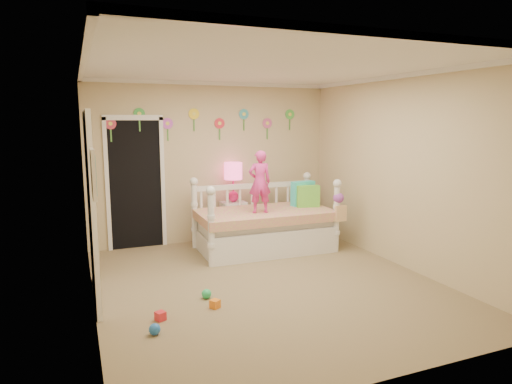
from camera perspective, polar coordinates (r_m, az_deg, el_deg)
name	(u,v)px	position (r m, az deg, el deg)	size (l,w,h in m)	color
floor	(267,284)	(5.64, 1.38, -11.58)	(4.00, 4.50, 0.01)	#7F684C
ceiling	(268,66)	(5.31, 1.49, 15.70)	(4.00, 4.50, 0.01)	white
back_wall	(213,163)	(7.42, -5.53, 3.74)	(4.00, 0.01, 2.60)	tan
left_wall	(88,189)	(4.88, -20.62, 0.39)	(0.01, 4.50, 2.60)	tan
right_wall	(403,172)	(6.38, 18.16, 2.44)	(0.01, 4.50, 2.60)	tan
crown_molding	(268,69)	(5.30, 1.49, 15.38)	(4.00, 4.50, 0.06)	white
daybed	(264,214)	(6.90, 1.08, -2.83)	(2.08, 1.12, 1.13)	white
pillow_turquoise	(303,193)	(7.27, 5.97, -0.18)	(0.39, 0.14, 0.39)	#2ACFD3
pillow_lime	(308,196)	(7.16, 6.60, -0.53)	(0.36, 0.13, 0.34)	#6BCE3F
child	(260,182)	(6.61, 0.47, 1.29)	(0.34, 0.22, 0.93)	#EA3596
nightstand	(234,221)	(7.50, -2.87, -3.71)	(0.39, 0.30, 0.65)	white
table_lamp	(233,176)	(7.36, -2.91, 2.06)	(0.30, 0.30, 0.65)	#E31E6A
closet_doorway	(136,183)	(7.18, -15.06, 1.16)	(0.90, 0.04, 2.07)	black
flower_decals	(207,123)	(7.35, -6.26, 8.67)	(3.40, 0.02, 0.50)	#B2668C
mirror_closet	(92,207)	(5.22, -20.13, -1.84)	(0.07, 1.30, 2.10)	white
wall_picture	(93,174)	(3.96, -20.00, 2.16)	(0.05, 0.34, 0.42)	white
hanging_bag	(339,208)	(6.86, 10.50, -2.01)	(0.20, 0.16, 0.36)	beige
toy_scatter	(179,301)	(5.08, -9.78, -13.44)	(0.80, 1.30, 0.11)	#996666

